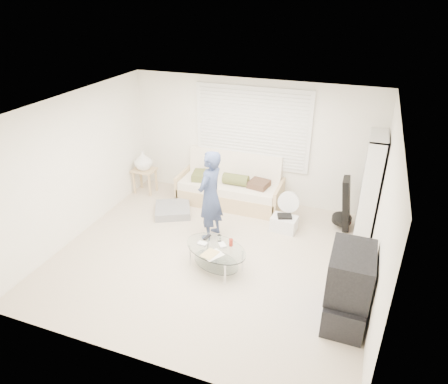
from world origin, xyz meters
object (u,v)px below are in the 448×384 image
at_px(bookshelf, 370,187).
at_px(coffee_table, 216,252).
at_px(futon_sofa, 230,188).
at_px(tv_unit, 348,287).

xyz_separation_m(bookshelf, coffee_table, (-2.13, -1.89, -0.62)).
relative_size(futon_sofa, bookshelf, 1.13).
height_order(bookshelf, coffee_table, bookshelf).
bearing_deg(tv_unit, coffee_table, 169.03).
xyz_separation_m(bookshelf, tv_unit, (-0.13, -2.27, -0.42)).
bearing_deg(bookshelf, tv_unit, -93.15).
relative_size(futon_sofa, coffee_table, 1.71).
relative_size(tv_unit, coffee_table, 0.86).
bearing_deg(coffee_table, tv_unit, -10.97).
distance_m(bookshelf, coffee_table, 2.91).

